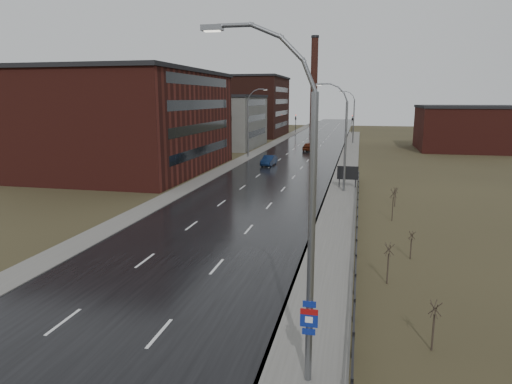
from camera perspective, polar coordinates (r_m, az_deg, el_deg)
The scene contains 25 objects.
ground at distance 18.75m, azimuth -24.33°, elevation -21.00°, with size 320.00×320.00×0.00m, color #2D2819.
road at distance 73.69m, azimuth 4.71°, elevation 3.97°, with size 14.00×300.00×0.06m, color black.
sidewalk_right at distance 48.34m, azimuth 10.61°, elevation -0.16°, with size 3.20×180.00×0.18m, color #595651.
curb_right at distance 48.41m, azimuth 8.82°, elevation -0.08°, with size 0.16×180.00×0.18m, color slate.
sidewalk_left at distance 75.26m, azimuth -1.50°, elevation 4.19°, with size 2.40×260.00×0.12m, color #595651.
warehouse_near at distance 65.32m, azimuth -15.95°, elevation 8.53°, with size 22.44×28.56×13.50m.
warehouse_mid at distance 94.73m, azimuth -4.62°, elevation 8.85°, with size 16.32×20.40×10.50m.
warehouse_far at distance 124.83m, azimuth -2.71°, elevation 10.68°, with size 26.52×24.48×15.50m.
building_right at distance 96.60m, azimuth 24.96°, elevation 7.27°, with size 18.36×16.32×8.50m.
smokestack at distance 163.23m, azimuth 7.26°, elevation 13.54°, with size 2.70×2.70×30.70m.
streetlight_main at distance 14.90m, azimuth 5.75°, elevation -2.97°, with size 3.91×0.29×12.11m.
streetlight_right_mid at distance 48.52m, azimuth 10.80°, elevation 6.75°, with size 3.36×0.28×11.35m.
streetlight_left at distance 76.55m, azimuth -0.78°, elevation 8.67°, with size 3.36×0.28×11.35m.
streetlight_right_far at distance 102.42m, azimuth 11.96°, elevation 9.17°, with size 3.36×0.28×11.35m.
guardrail at distance 31.96m, azimuth 12.48°, elevation -5.17°, with size 0.10×53.05×1.10m.
shrub_b at distance 19.86m, azimuth 21.32°, elevation -15.19°, with size 0.50×0.52×2.08m.
shrub_c at distance 25.62m, azimuth 16.19°, elevation -8.44°, with size 0.54×0.57×2.28m.
shrub_d at distance 29.92m, azimuth 18.82°, elevation -6.21°, with size 0.43×0.46×1.80m.
shrub_e at distance 38.53m, azimuth 16.74°, elevation -1.44°, with size 0.63×0.66×2.66m.
shrub_f at distance 43.74m, azimuth 17.01°, elevation -0.53°, with size 0.44×0.46×1.83m.
billboard at distance 50.99m, azimuth 11.38°, elevation 2.28°, with size 2.28×0.17×2.53m.
traffic_light_left at distance 133.67m, azimuth 4.99°, elevation 9.36°, with size 0.58×2.73×5.30m.
traffic_light_right at distance 132.44m, azimuth 11.95°, elevation 9.13°, with size 0.58×2.73×5.30m.
car_near at distance 67.56m, azimuth 1.63°, elevation 3.92°, with size 1.56×4.46×1.47m, color #0B1937.
car_far at distance 87.10m, azimuth 6.66°, elevation 5.63°, with size 1.92×4.78×1.63m, color #491A0C.
Camera 1 is at (10.18, -12.32, 9.80)m, focal length 32.00 mm.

